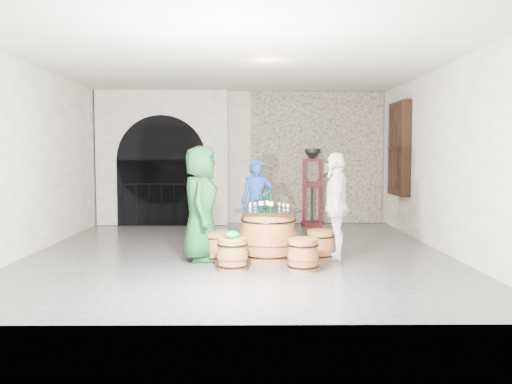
{
  "coord_description": "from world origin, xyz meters",
  "views": [
    {
      "loc": [
        0.21,
        -9.24,
        1.68
      ],
      "look_at": [
        0.29,
        -0.18,
        1.05
      ],
      "focal_mm": 38.0,
      "sensor_mm": 36.0,
      "label": 1
    }
  ],
  "objects_px": {
    "barrel_stool_near_right": "(303,255)",
    "person_white": "(336,206)",
    "barrel_stool_left": "(215,246)",
    "wine_bottle_center": "(271,202)",
    "corking_press": "(312,181)",
    "barrel_table": "(268,236)",
    "wine_bottle_left": "(261,201)",
    "barrel_stool_far": "(261,238)",
    "person_blue": "(257,203)",
    "side_barrel": "(202,212)",
    "barrel_stool_near_left": "(232,254)",
    "wine_bottle_right": "(268,201)",
    "person_green": "(201,204)",
    "barrel_stool_right": "(320,245)"
  },
  "relations": [
    {
      "from": "person_blue",
      "to": "side_barrel",
      "type": "bearing_deg",
      "value": 119.45
    },
    {
      "from": "side_barrel",
      "to": "person_blue",
      "type": "bearing_deg",
      "value": -65.39
    },
    {
      "from": "wine_bottle_left",
      "to": "wine_bottle_center",
      "type": "height_order",
      "value": "same"
    },
    {
      "from": "barrel_stool_near_left",
      "to": "person_green",
      "type": "xyz_separation_m",
      "value": [
        -0.52,
        0.71,
        0.68
      ]
    },
    {
      "from": "person_blue",
      "to": "side_barrel",
      "type": "xyz_separation_m",
      "value": [
        -1.26,
        2.75,
        -0.46
      ]
    },
    {
      "from": "barrel_table",
      "to": "barrel_stool_left",
      "type": "distance_m",
      "value": 0.87
    },
    {
      "from": "barrel_table",
      "to": "person_white",
      "type": "xyz_separation_m",
      "value": [
        1.09,
        0.19,
        0.45
      ]
    },
    {
      "from": "person_white",
      "to": "side_barrel",
      "type": "bearing_deg",
      "value": -136.43
    },
    {
      "from": "barrel_stool_near_right",
      "to": "side_barrel",
      "type": "xyz_separation_m",
      "value": [
        -1.9,
        4.72,
        0.11
      ]
    },
    {
      "from": "barrel_stool_far",
      "to": "side_barrel",
      "type": "xyz_separation_m",
      "value": [
        -1.31,
        3.18,
        0.11
      ]
    },
    {
      "from": "barrel_stool_far",
      "to": "person_green",
      "type": "distance_m",
      "value": 1.41
    },
    {
      "from": "barrel_table",
      "to": "side_barrel",
      "type": "xyz_separation_m",
      "value": [
        -1.42,
        4.02,
        -0.07
      ]
    },
    {
      "from": "barrel_table",
      "to": "wine_bottle_left",
      "type": "relative_size",
      "value": 3.27
    },
    {
      "from": "person_white",
      "to": "barrel_stool_far",
      "type": "bearing_deg",
      "value": -108.24
    },
    {
      "from": "barrel_stool_left",
      "to": "person_white",
      "type": "distance_m",
      "value": 2.04
    },
    {
      "from": "person_green",
      "to": "wine_bottle_right",
      "type": "distance_m",
      "value": 1.06
    },
    {
      "from": "person_green",
      "to": "person_blue",
      "type": "xyz_separation_m",
      "value": [
        0.9,
        1.22,
        -0.11
      ]
    },
    {
      "from": "person_green",
      "to": "person_white",
      "type": "relative_size",
      "value": 1.06
    },
    {
      "from": "barrel_stool_far",
      "to": "wine_bottle_left",
      "type": "height_order",
      "value": "wine_bottle_left"
    },
    {
      "from": "barrel_stool_near_right",
      "to": "barrel_stool_near_left",
      "type": "relative_size",
      "value": 1.0
    },
    {
      "from": "barrel_stool_near_right",
      "to": "barrel_stool_near_left",
      "type": "distance_m",
      "value": 1.03
    },
    {
      "from": "barrel_stool_left",
      "to": "person_green",
      "type": "height_order",
      "value": "person_green"
    },
    {
      "from": "barrel_stool_near_right",
      "to": "person_white",
      "type": "relative_size",
      "value": 0.27
    },
    {
      "from": "person_green",
      "to": "barrel_stool_far",
      "type": "bearing_deg",
      "value": -50.32
    },
    {
      "from": "barrel_stool_right",
      "to": "wine_bottle_center",
      "type": "xyz_separation_m",
      "value": [
        -0.8,
        -0.23,
        0.71
      ]
    },
    {
      "from": "barrel_table",
      "to": "wine_bottle_right",
      "type": "height_order",
      "value": "wine_bottle_right"
    },
    {
      "from": "barrel_stool_far",
      "to": "side_barrel",
      "type": "height_order",
      "value": "side_barrel"
    },
    {
      "from": "barrel_stool_left",
      "to": "wine_bottle_center",
      "type": "distance_m",
      "value": 1.14
    },
    {
      "from": "barrel_stool_near_right",
      "to": "wine_bottle_left",
      "type": "bearing_deg",
      "value": 128.97
    },
    {
      "from": "barrel_stool_near_left",
      "to": "wine_bottle_center",
      "type": "xyz_separation_m",
      "value": [
        0.58,
        0.57,
        0.71
      ]
    },
    {
      "from": "barrel_stool_far",
      "to": "side_barrel",
      "type": "distance_m",
      "value": 3.44
    },
    {
      "from": "person_green",
      "to": "corking_press",
      "type": "relative_size",
      "value": 1.01
    },
    {
      "from": "person_blue",
      "to": "side_barrel",
      "type": "height_order",
      "value": "person_blue"
    },
    {
      "from": "barrel_stool_far",
      "to": "wine_bottle_left",
      "type": "distance_m",
      "value": 1.08
    },
    {
      "from": "person_white",
      "to": "corking_press",
      "type": "height_order",
      "value": "corking_press"
    },
    {
      "from": "side_barrel",
      "to": "wine_bottle_right",
      "type": "bearing_deg",
      "value": -70.16
    },
    {
      "from": "barrel_stool_left",
      "to": "wine_bottle_left",
      "type": "xyz_separation_m",
      "value": [
        0.73,
        -0.01,
        0.71
      ]
    },
    {
      "from": "person_blue",
      "to": "corking_press",
      "type": "height_order",
      "value": "corking_press"
    },
    {
      "from": "barrel_stool_left",
      "to": "barrel_stool_near_left",
      "type": "distance_m",
      "value": 0.76
    },
    {
      "from": "barrel_stool_near_right",
      "to": "person_white",
      "type": "xyz_separation_m",
      "value": [
        0.61,
        0.89,
        0.63
      ]
    },
    {
      "from": "wine_bottle_center",
      "to": "corking_press",
      "type": "height_order",
      "value": "corking_press"
    },
    {
      "from": "wine_bottle_center",
      "to": "side_barrel",
      "type": "bearing_deg",
      "value": 109.57
    },
    {
      "from": "barrel_stool_far",
      "to": "corking_press",
      "type": "bearing_deg",
      "value": 69.64
    },
    {
      "from": "barrel_stool_near_left",
      "to": "person_green",
      "type": "bearing_deg",
      "value": 126.28
    },
    {
      "from": "barrel_stool_left",
      "to": "side_barrel",
      "type": "height_order",
      "value": "side_barrel"
    },
    {
      "from": "barrel_stool_far",
      "to": "person_blue",
      "type": "relative_size",
      "value": 0.29
    },
    {
      "from": "barrel_stool_far",
      "to": "barrel_stool_right",
      "type": "bearing_deg",
      "value": -36.36
    },
    {
      "from": "barrel_stool_near_right",
      "to": "wine_bottle_left",
      "type": "xyz_separation_m",
      "value": [
        -0.59,
        0.73,
        0.71
      ]
    },
    {
      "from": "barrel_stool_near_left",
      "to": "wine_bottle_left",
      "type": "height_order",
      "value": "wine_bottle_left"
    },
    {
      "from": "person_green",
      "to": "wine_bottle_right",
      "type": "bearing_deg",
      "value": -86.85
    }
  ]
}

